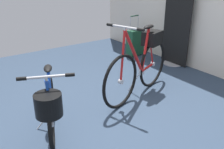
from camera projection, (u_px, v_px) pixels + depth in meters
name	position (u px, v px, depth m)	size (l,w,h in m)	color
ground_plane	(108.00, 122.00, 2.95)	(6.46, 6.46, 0.00)	#2D3D51
floor_banner_stand	(176.00, 30.00, 4.53)	(0.60, 0.36, 1.49)	#B7B7BC
folding_bike_foreground	(50.00, 106.00, 2.57)	(1.01, 0.58, 0.77)	black
display_bike_left	(141.00, 63.00, 3.46)	(0.60, 1.48, 1.06)	black
rolling_suitcase	(135.00, 42.00, 5.16)	(0.22, 0.38, 0.83)	#19472D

